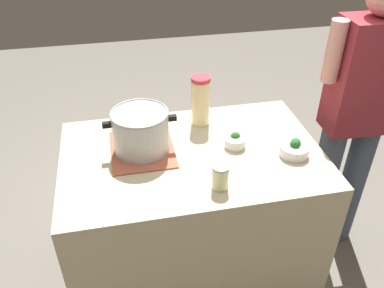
% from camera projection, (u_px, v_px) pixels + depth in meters
% --- Properties ---
extents(ground_plane, '(8.00, 8.00, 0.00)m').
position_uv_depth(ground_plane, '(192.00, 276.00, 2.40)').
color(ground_plane, slate).
extents(counter_slab, '(1.21, 0.78, 0.91)m').
position_uv_depth(counter_slab, '(192.00, 222.00, 2.13)').
color(counter_slab, '#C5B88F').
rests_on(counter_slab, ground_plane).
extents(dish_cloth, '(0.29, 0.35, 0.01)m').
position_uv_depth(dish_cloth, '(142.00, 149.00, 1.89)').
color(dish_cloth, '#B75B41').
rests_on(dish_cloth, counter_slab).
extents(cooking_pot, '(0.33, 0.27, 0.20)m').
position_uv_depth(cooking_pot, '(141.00, 130.00, 1.83)').
color(cooking_pot, '#B7B7BC').
rests_on(cooking_pot, dish_cloth).
extents(lemonade_pitcher, '(0.10, 0.10, 0.26)m').
position_uv_depth(lemonade_pitcher, '(200.00, 101.00, 2.02)').
color(lemonade_pitcher, beige).
rests_on(lemonade_pitcher, counter_slab).
extents(mason_jar, '(0.07, 0.07, 0.11)m').
position_uv_depth(mason_jar, '(220.00, 177.00, 1.64)').
color(mason_jar, beige).
rests_on(mason_jar, counter_slab).
extents(broccoli_bowl_front, '(0.14, 0.14, 0.08)m').
position_uv_depth(broccoli_bowl_front, '(294.00, 149.00, 1.85)').
color(broccoli_bowl_front, silver).
rests_on(broccoli_bowl_front, counter_slab).
extents(broccoli_bowl_center, '(0.10, 0.10, 0.07)m').
position_uv_depth(broccoli_bowl_center, '(235.00, 141.00, 1.90)').
color(broccoli_bowl_center, silver).
rests_on(broccoli_bowl_center, counter_slab).
extents(person_cook, '(0.50, 0.21, 1.65)m').
position_uv_depth(person_cook, '(356.00, 118.00, 2.13)').
color(person_cook, '#435064').
rests_on(person_cook, ground_plane).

